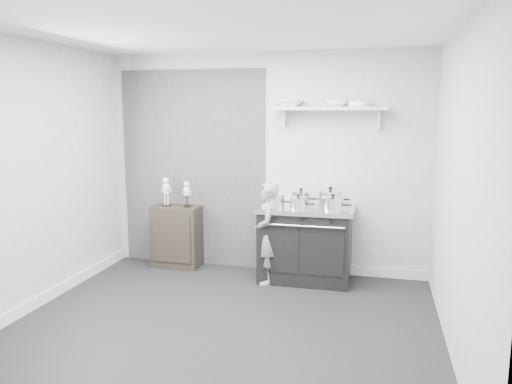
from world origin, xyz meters
TOP-DOWN VIEW (x-y plane):
  - ground at (0.00, 0.00)m, footprint 4.00×4.00m
  - room_shell at (-0.09, 0.15)m, footprint 4.02×3.62m
  - wall_shelf at (0.80, 1.68)m, footprint 1.30×0.26m
  - stove at (0.57, 1.48)m, footprint 1.11×0.69m
  - side_cabinet at (-1.12, 1.61)m, footprint 0.61×0.35m
  - child at (0.15, 1.27)m, footprint 0.37×0.48m
  - pot_front_left at (0.21, 1.36)m, footprint 0.33×0.25m
  - pot_back_left at (0.49, 1.59)m, footprint 0.32×0.23m
  - pot_back_right at (0.84, 1.57)m, footprint 0.36×0.28m
  - pot_front_right at (0.89, 1.32)m, footprint 0.33×0.24m
  - pot_front_center at (0.50, 1.31)m, footprint 0.29×0.20m
  - skeleton_full at (-1.25, 1.61)m, footprint 0.12×0.08m
  - skeleton_torso at (-0.97, 1.61)m, footprint 0.11×0.07m
  - bowl_large at (0.32, 1.67)m, footprint 0.33×0.33m
  - bowl_small at (0.87, 1.67)m, footprint 0.24×0.24m
  - plate_stack at (1.13, 1.67)m, footprint 0.24×0.24m

SIDE VIEW (x-z plane):
  - ground at x=0.00m, z-range 0.00..0.00m
  - side_cabinet at x=-1.12m, z-range 0.00..0.79m
  - stove at x=0.57m, z-range 0.00..0.89m
  - child at x=0.15m, z-range 0.00..1.19m
  - pot_front_center at x=0.50m, z-range 0.87..1.04m
  - pot_front_left at x=0.21m, z-range 0.87..1.06m
  - pot_front_right at x=0.89m, z-range 0.87..1.06m
  - pot_back_left at x=0.49m, z-range 0.87..1.07m
  - skeleton_torso at x=-0.97m, z-range 0.79..1.16m
  - pot_back_right at x=0.84m, z-range 0.87..1.10m
  - skeleton_full at x=-1.25m, z-range 0.79..1.21m
  - room_shell at x=-0.09m, z-range 0.28..2.99m
  - wall_shelf at x=0.80m, z-range 1.89..2.13m
  - plate_stack at x=1.13m, z-range 2.04..2.10m
  - bowl_small at x=0.87m, z-range 2.04..2.11m
  - bowl_large at x=0.32m, z-range 2.04..2.12m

